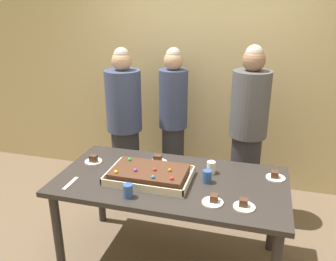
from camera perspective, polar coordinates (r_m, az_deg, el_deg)
The scene contains 16 objects.
ground_plane at distance 3.22m, azimuth 0.43°, elevation -20.41°, with size 12.00×12.00×0.00m, color brown.
interior_back_panel at distance 4.04m, azimuth 6.55°, elevation 11.74°, with size 8.00×0.12×3.00m, color #CCB784.
party_table at distance 2.81m, azimuth 0.46°, elevation -9.62°, with size 1.81×0.92×0.79m.
sheet_cake at distance 2.75m, azimuth -3.07°, elevation -7.19°, with size 0.65×0.42×0.11m.
plated_slice_near_left at distance 3.10m, azimuth -12.13°, elevation -4.77°, with size 0.15×0.15×0.07m.
plated_slice_near_right at distance 2.48m, azimuth 7.42°, elevation -11.32°, with size 0.15×0.15×0.06m.
plated_slice_far_left at distance 2.90m, azimuth 17.16°, elevation -7.17°, with size 0.15×0.15×0.06m.
plated_slice_far_right at distance 2.47m, azimuth 12.35°, elevation -11.85°, with size 0.15×0.15×0.06m.
plated_slice_center_front at distance 3.02m, azimuth -1.64°, elevation -4.91°, with size 0.15×0.15×0.07m.
drink_cup_nearest at distance 2.86m, azimuth 7.08°, elevation -6.01°, with size 0.07×0.07×0.10m, color white.
drink_cup_middle at distance 2.53m, azimuth -6.59°, elevation -9.80°, with size 0.07×0.07×0.10m, color #2D5199.
drink_cup_far_end at distance 2.72m, azimuth 6.43°, elevation -7.49°, with size 0.07×0.07×0.10m, color #2D5199.
cake_server_utensil at distance 2.80m, azimuth -15.70°, elevation -8.35°, with size 0.03×0.20×0.01m, color silver.
person_serving_front at distance 3.47m, azimuth 12.92°, elevation -0.37°, with size 0.36×0.36×1.74m.
person_green_shirt_behind at distance 3.81m, azimuth 0.85°, elevation 1.65°, with size 0.31×0.31×1.66m.
person_striped_tie_right at distance 3.75m, azimuth -7.13°, elevation 0.91°, with size 0.37×0.37×1.68m.
Camera 1 is at (0.63, -2.35, 2.10)m, focal length 37.18 mm.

